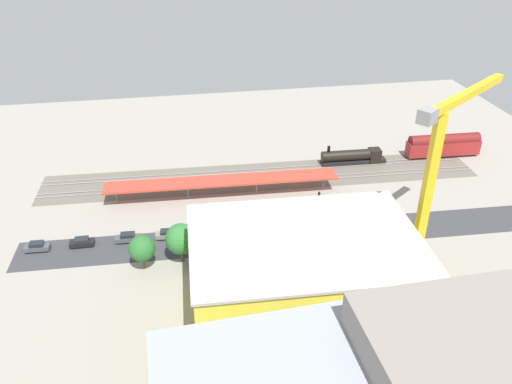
{
  "coord_description": "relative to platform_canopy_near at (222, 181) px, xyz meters",
  "views": [
    {
      "loc": [
        19.43,
        83.17,
        56.07
      ],
      "look_at": [
        5.14,
        1.78,
        8.53
      ],
      "focal_mm": 36.21,
      "sensor_mm": 36.0,
      "label": 1
    }
  ],
  "objects": [
    {
      "name": "street_asphalt",
      "position": [
        -9.93,
        16.98,
        -3.73
      ],
      "size": [
        99.22,
        12.73,
        0.01
      ],
      "primitive_type": "cube",
      "rotation": [
        0.0,
        0.0,
        -0.04
      ],
      "color": "#38383D",
      "rests_on": "ground"
    },
    {
      "name": "parked_car_6",
      "position": [
        27.64,
        13.63,
        -2.99
      ],
      "size": [
        4.43,
        1.87,
        1.68
      ],
      "color": "black",
      "rests_on": "ground"
    },
    {
      "name": "construction_roof_slab",
      "position": [
        -7.6,
        38.38,
        10.54
      ],
      "size": [
        33.47,
        24.03,
        0.4
      ],
      "primitive_type": "cube",
      "rotation": [
        0.0,
        0.0,
        -0.04
      ],
      "color": "#B7B2A8",
      "rests_on": "construction_building"
    },
    {
      "name": "parked_car_0",
      "position": [
        -19.35,
        14.07,
        -2.96
      ],
      "size": [
        4.43,
        1.83,
        1.75
      ],
      "color": "black",
      "rests_on": "ground"
    },
    {
      "name": "rail_bed",
      "position": [
        -9.93,
        -7.34,
        -3.73
      ],
      "size": [
        99.39,
        17.21,
        0.01
      ],
      "primitive_type": "cube",
      "rotation": [
        0.0,
        0.0,
        -0.04
      ],
      "color": "#665E54",
      "rests_on": "ground"
    },
    {
      "name": "parked_car_5",
      "position": [
        19.34,
        13.7,
        -2.93
      ],
      "size": [
        4.73,
        1.9,
        1.82
      ],
      "color": "black",
      "rests_on": "ground"
    },
    {
      "name": "tower_crane",
      "position": [
        -29.48,
        31.91,
        14.87
      ],
      "size": [
        21.13,
        15.84,
        31.49
      ],
      "color": "gray",
      "rests_on": "ground"
    },
    {
      "name": "ground_plane",
      "position": [
        -9.93,
        12.37,
        -3.73
      ],
      "size": [
        158.32,
        158.32,
        0.0
      ],
      "primitive_type": "plane",
      "color": "gray",
      "rests_on": "ground"
    },
    {
      "name": "box_truck_2",
      "position": [
        3.97,
        23.09,
        -2.03
      ],
      "size": [
        8.81,
        2.57,
        3.5
      ],
      "color": "black",
      "rests_on": "ground"
    },
    {
      "name": "parked_car_7",
      "position": [
        35.46,
        13.79,
        -2.93
      ],
      "size": [
        4.42,
        1.93,
        1.82
      ],
      "color": "black",
      "rests_on": "ground"
    },
    {
      "name": "street_tree_0",
      "position": [
        16.29,
        22.44,
        0.58
      ],
      "size": [
        4.57,
        4.57,
        6.61
      ],
      "color": "brown",
      "rests_on": "ground"
    },
    {
      "name": "traffic_light",
      "position": [
        -17.64,
        12.12,
        0.34
      ],
      "size": [
        0.5,
        0.36,
        6.11
      ],
      "color": "#333333",
      "rests_on": "ground"
    },
    {
      "name": "parked_car_3",
      "position": [
        4.22,
        14.09,
        -3.01
      ],
      "size": [
        4.45,
        1.99,
        1.64
      ],
      "color": "black",
      "rests_on": "ground"
    },
    {
      "name": "construction_building",
      "position": [
        -7.6,
        38.38,
        3.3
      ],
      "size": [
        32.85,
        23.41,
        14.07
      ],
      "primitive_type": "cube",
      "rotation": [
        0.0,
        0.0,
        -0.04
      ],
      "color": "yellow",
      "rests_on": "ground"
    },
    {
      "name": "parked_car_4",
      "position": [
        12.15,
        13.83,
        -2.95
      ],
      "size": [
        4.37,
        2.01,
        1.76
      ],
      "color": "black",
      "rests_on": "ground"
    },
    {
      "name": "parked_car_2",
      "position": [
        -3.99,
        13.03,
        -2.91
      ],
      "size": [
        4.26,
        1.87,
        1.87
      ],
      "color": "black",
      "rests_on": "ground"
    },
    {
      "name": "street_tree_2",
      "position": [
        9.64,
        21.31,
        0.91
      ],
      "size": [
        5.47,
        5.47,
        7.4
      ],
      "color": "brown",
      "rests_on": "ground"
    },
    {
      "name": "locomotive",
      "position": [
        -32.97,
        -10.08,
        -1.99
      ],
      "size": [
        15.75,
        3.16,
        4.92
      ],
      "color": "black",
      "rests_on": "ground"
    },
    {
      "name": "box_truck_1",
      "position": [
        -21.24,
        20.92,
        -1.98
      ],
      "size": [
        9.23,
        3.51,
        3.61
      ],
      "color": "black",
      "rests_on": "ground"
    },
    {
      "name": "box_truck_0",
      "position": [
        0.81,
        20.93,
        -2.01
      ],
      "size": [
        9.76,
        2.59,
        3.54
      ],
      "color": "black",
      "rests_on": "ground"
    },
    {
      "name": "parked_car_1",
      "position": [
        -12.54,
        13.51,
        -2.94
      ],
      "size": [
        4.77,
        1.84,
        1.8
      ],
      "color": "black",
      "rests_on": "ground"
    },
    {
      "name": "passenger_coach",
      "position": [
        -55.77,
        -10.08,
        -0.68
      ],
      "size": [
        18.29,
        3.75,
        5.84
      ],
      "color": "black",
      "rests_on": "ground"
    },
    {
      "name": "track_rails",
      "position": [
        -9.93,
        -7.34,
        -3.55
      ],
      "size": [
        98.88,
        10.78,
        0.12
      ],
      "color": "#9E9EA8",
      "rests_on": "ground"
    },
    {
      "name": "street_tree_1",
      "position": [
        -2.23,
        22.13,
        1.57
      ],
      "size": [
        4.26,
        4.26,
        7.47
      ],
      "color": "brown",
      "rests_on": "ground"
    },
    {
      "name": "platform_canopy_near",
      "position": [
        0.0,
        0.0,
        0.0
      ],
      "size": [
        49.37,
        6.86,
        3.96
      ],
      "color": "#C63D2D",
      "rests_on": "ground"
    }
  ]
}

